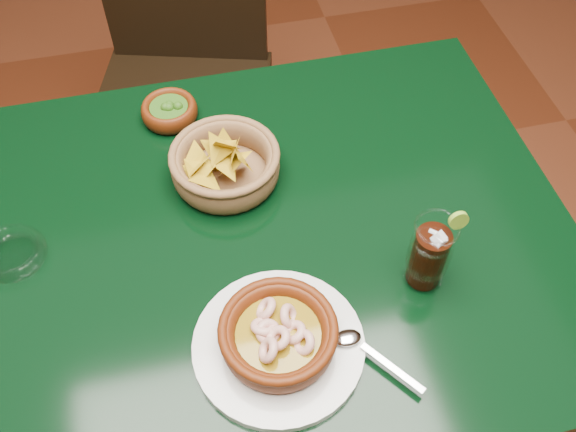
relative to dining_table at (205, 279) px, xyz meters
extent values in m
plane|color=#471C0C|center=(0.00, 0.00, -0.65)|extent=(7.00, 7.00, 0.00)
cube|color=black|center=(0.00, 0.00, 0.08)|extent=(1.20, 0.80, 0.04)
cylinder|color=black|center=(0.54, 0.34, -0.30)|extent=(0.06, 0.06, 0.71)
cube|color=black|center=(0.02, 0.64, -0.19)|extent=(0.53, 0.53, 0.04)
cylinder|color=black|center=(-0.21, 0.52, -0.42)|extent=(0.04, 0.04, 0.46)
cylinder|color=black|center=(0.14, 0.41, -0.42)|extent=(0.04, 0.04, 0.46)
cylinder|color=black|center=(-0.10, 0.87, -0.42)|extent=(0.04, 0.04, 0.46)
cylinder|color=black|center=(0.25, 0.76, -0.42)|extent=(0.04, 0.04, 0.46)
cylinder|color=silver|center=(0.08, -0.20, 0.11)|extent=(0.24, 0.24, 0.01)
cylinder|color=#481906|center=(0.08, -0.20, 0.12)|extent=(0.14, 0.14, 0.01)
torus|color=#481906|center=(0.08, -0.20, 0.13)|extent=(0.18, 0.18, 0.04)
torus|color=#481906|center=(0.08, -0.20, 0.15)|extent=(0.16, 0.16, 0.01)
cylinder|color=#775C0F|center=(0.08, -0.20, 0.14)|extent=(0.12, 0.12, 0.01)
torus|color=#D9A897|center=(0.10, -0.20, 0.14)|extent=(0.05, 0.05, 0.04)
torus|color=#D9A897|center=(0.10, -0.18, 0.15)|extent=(0.04, 0.05, 0.04)
torus|color=#D9A897|center=(0.08, -0.16, 0.15)|extent=(0.04, 0.04, 0.04)
torus|color=#D9A897|center=(0.07, -0.19, 0.15)|extent=(0.05, 0.05, 0.03)
torus|color=#D9A897|center=(0.07, -0.20, 0.15)|extent=(0.05, 0.04, 0.04)
torus|color=#D9A897|center=(0.06, -0.23, 0.15)|extent=(0.04, 0.05, 0.05)
torus|color=#D9A897|center=(0.08, -0.21, 0.15)|extent=(0.04, 0.04, 0.03)
torus|color=#D9A897|center=(0.11, -0.22, 0.15)|extent=(0.04, 0.05, 0.04)
cube|color=silver|center=(0.23, -0.27, 0.12)|extent=(0.07, 0.09, 0.00)
ellipsoid|color=silver|center=(0.18, -0.22, 0.12)|extent=(0.04, 0.03, 0.01)
cylinder|color=brown|center=(0.07, 0.13, 0.10)|extent=(0.16, 0.16, 0.01)
torus|color=brown|center=(0.07, 0.13, 0.13)|extent=(0.22, 0.22, 0.06)
torus|color=brown|center=(0.07, 0.13, 0.16)|extent=(0.18, 0.18, 0.01)
cone|color=#C09815|center=(0.07, 0.16, 0.14)|extent=(0.08, 0.06, 0.06)
cone|color=#C09815|center=(0.02, 0.11, 0.16)|extent=(0.07, 0.07, 0.08)
cone|color=#C09815|center=(0.08, 0.12, 0.15)|extent=(0.07, 0.07, 0.04)
cone|color=#C09815|center=(0.09, 0.13, 0.14)|extent=(0.08, 0.06, 0.07)
cone|color=#C09815|center=(0.02, 0.12, 0.14)|extent=(0.09, 0.06, 0.08)
cone|color=#C09815|center=(0.06, 0.13, 0.18)|extent=(0.08, 0.08, 0.05)
cone|color=#C09815|center=(0.07, 0.12, 0.14)|extent=(0.08, 0.06, 0.08)
cone|color=#C09815|center=(0.07, 0.11, 0.15)|extent=(0.07, 0.08, 0.04)
cone|color=#C09815|center=(0.03, 0.09, 0.15)|extent=(0.07, 0.09, 0.05)
cone|color=#C09815|center=(0.02, 0.15, 0.13)|extent=(0.07, 0.06, 0.04)
cone|color=#C09815|center=(0.07, 0.13, 0.18)|extent=(0.08, 0.06, 0.07)
cone|color=#C09815|center=(0.07, 0.16, 0.15)|extent=(0.07, 0.04, 0.06)
cone|color=#C09815|center=(0.08, 0.12, 0.16)|extent=(0.04, 0.09, 0.09)
cone|color=#C09815|center=(0.06, 0.15, 0.13)|extent=(0.07, 0.07, 0.08)
cone|color=#C09815|center=(0.07, 0.15, 0.15)|extent=(0.08, 0.07, 0.06)
cone|color=#C09815|center=(0.10, 0.11, 0.16)|extent=(0.05, 0.09, 0.09)
cone|color=#C09815|center=(0.02, 0.11, 0.15)|extent=(0.07, 0.07, 0.06)
cone|color=#C09815|center=(0.06, 0.13, 0.17)|extent=(0.10, 0.06, 0.07)
cylinder|color=#481906|center=(-0.01, 0.30, 0.10)|extent=(0.09, 0.09, 0.01)
torus|color=#481906|center=(-0.01, 0.30, 0.12)|extent=(0.12, 0.12, 0.04)
cylinder|color=#1C430D|center=(-0.01, 0.30, 0.12)|extent=(0.07, 0.07, 0.01)
sphere|color=#1C430D|center=(-0.01, 0.29, 0.13)|extent=(0.02, 0.02, 0.02)
sphere|color=#1C430D|center=(-0.01, 0.29, 0.13)|extent=(0.02, 0.02, 0.02)
sphere|color=#1C430D|center=(-0.01, 0.30, 0.13)|extent=(0.02, 0.02, 0.02)
sphere|color=#1C430D|center=(0.01, 0.29, 0.13)|extent=(0.02, 0.02, 0.02)
sphere|color=#1C430D|center=(-0.01, 0.29, 0.13)|extent=(0.02, 0.02, 0.02)
cylinder|color=white|center=(0.32, -0.14, 0.10)|extent=(0.06, 0.06, 0.01)
torus|color=white|center=(0.32, -0.14, 0.16)|extent=(0.13, 0.13, 0.07)
cylinder|color=black|center=(0.32, -0.14, 0.15)|extent=(0.05, 0.05, 0.10)
cube|color=silver|center=(0.32, -0.15, 0.21)|extent=(0.02, 0.02, 0.02)
cube|color=silver|center=(0.32, -0.13, 0.20)|extent=(0.02, 0.02, 0.02)
cube|color=silver|center=(0.33, -0.14, 0.19)|extent=(0.02, 0.02, 0.02)
cube|color=silver|center=(0.32, -0.14, 0.21)|extent=(0.03, 0.02, 0.02)
torus|color=white|center=(0.32, -0.14, 0.23)|extent=(0.06, 0.06, 0.00)
cylinder|color=olive|center=(0.35, -0.14, 0.23)|extent=(0.03, 0.01, 0.03)
cylinder|color=white|center=(-0.28, 0.04, 0.10)|extent=(0.09, 0.09, 0.01)
torus|color=white|center=(-0.28, 0.04, 0.11)|extent=(0.11, 0.11, 0.03)
camera|label=1|loc=(0.00, -0.60, 0.92)|focal=40.00mm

